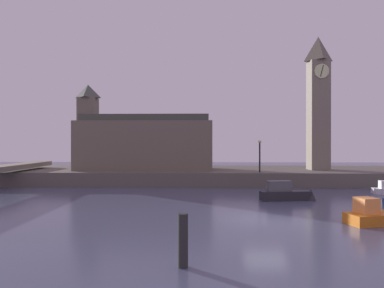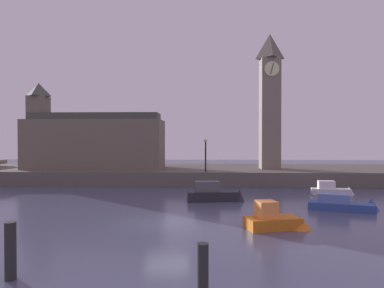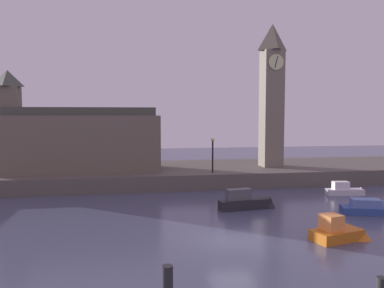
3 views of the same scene
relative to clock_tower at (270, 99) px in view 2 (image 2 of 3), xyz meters
name	(u,v)px [view 2 (image 2 of 3)]	position (x,y,z in m)	size (l,w,h in m)	color
ground_plane	(167,223)	(-9.61, -18.88, -9.39)	(120.00, 120.00, 0.00)	#474C66
far_embankment	(186,174)	(-9.61, 1.12, -8.64)	(70.00, 12.00, 1.50)	#5B544C
clock_tower	(270,99)	(0.00, 0.00, 0.00)	(2.33, 2.38, 15.29)	slate
parliament_hall	(91,141)	(-20.46, -0.19, -4.72)	(15.51, 5.23, 9.87)	#6B6051
streetlamp	(206,151)	(-7.30, -3.57, -5.73)	(0.36, 0.36, 3.41)	black
mooring_post_left	(10,251)	(-14.11, -26.80, -8.40)	(0.38, 0.38, 1.98)	#292929
mooring_post_right	(203,279)	(-7.52, -28.84, -8.41)	(0.32, 0.32, 1.97)	#292929
boat_ferry_white	(334,190)	(3.91, -8.58, -9.00)	(3.80, 1.45, 1.32)	silver
boat_tour_blue	(348,204)	(2.36, -14.97, -9.02)	(5.12, 2.65, 1.35)	#2D4C93
boat_patrol_orange	(278,220)	(-3.46, -19.87, -8.93)	(3.80, 2.12, 1.51)	orange
boat_barge_dark	(216,194)	(-6.52, -12.13, -8.84)	(4.56, 1.49, 1.65)	#232328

